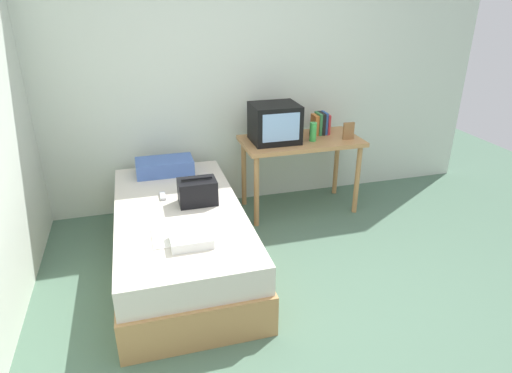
{
  "coord_description": "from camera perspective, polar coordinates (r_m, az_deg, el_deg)",
  "views": [
    {
      "loc": [
        -1.06,
        -2.28,
        2.08
      ],
      "look_at": [
        -0.13,
        1.03,
        0.54
      ],
      "focal_mm": 30.92,
      "sensor_mm": 36.0,
      "label": 1
    }
  ],
  "objects": [
    {
      "name": "desk",
      "position": [
        4.37,
        5.8,
        4.93
      ],
      "size": [
        1.16,
        0.6,
        0.75
      ],
      "color": "#B27F4C",
      "rests_on": "ground"
    },
    {
      "name": "book_row",
      "position": [
        4.51,
        8.33,
        8.06
      ],
      "size": [
        0.16,
        0.16,
        0.22
      ],
      "color": "#CC7233",
      "rests_on": "desk"
    },
    {
      "name": "bed",
      "position": [
        3.63,
        -9.7,
        -6.52
      ],
      "size": [
        1.0,
        2.0,
        0.52
      ],
      "color": "#B27F4C",
      "rests_on": "ground"
    },
    {
      "name": "handbag",
      "position": [
        3.52,
        -7.58,
        -0.66
      ],
      "size": [
        0.3,
        0.2,
        0.23
      ],
      "color": "black",
      "rests_on": "bed"
    },
    {
      "name": "water_bottle",
      "position": [
        4.27,
        7.39,
        7.03
      ],
      "size": [
        0.07,
        0.07,
        0.18
      ],
      "primitive_type": "cylinder",
      "color": "green",
      "rests_on": "desk"
    },
    {
      "name": "remote_dark",
      "position": [
        3.08,
        -6.65,
        -6.31
      ],
      "size": [
        0.04,
        0.16,
        0.02
      ],
      "primitive_type": "cube",
      "color": "black",
      "rests_on": "bed"
    },
    {
      "name": "remote_silver",
      "position": [
        3.71,
        -11.98,
        -1.2
      ],
      "size": [
        0.04,
        0.14,
        0.02
      ],
      "primitive_type": "cube",
      "color": "#B7B7BC",
      "rests_on": "bed"
    },
    {
      "name": "wall_back",
      "position": [
        4.47,
        -1.85,
        14.03
      ],
      "size": [
        5.2,
        0.1,
        2.6
      ],
      "primitive_type": "cube",
      "color": "silver",
      "rests_on": "ground"
    },
    {
      "name": "ground_plane",
      "position": [
        3.26,
        7.35,
        -15.79
      ],
      "size": [
        8.0,
        8.0,
        0.0
      ],
      "primitive_type": "plane",
      "color": "#4C6B56"
    },
    {
      "name": "magazine",
      "position": [
        3.12,
        -11.38,
        -6.41
      ],
      "size": [
        0.21,
        0.29,
        0.01
      ],
      "primitive_type": "cube",
      "color": "white",
      "rests_on": "bed"
    },
    {
      "name": "tv",
      "position": [
        4.21,
        2.43,
        8.21
      ],
      "size": [
        0.44,
        0.39,
        0.36
      ],
      "color": "black",
      "rests_on": "desk"
    },
    {
      "name": "pillow",
      "position": [
        4.17,
        -11.73,
        2.57
      ],
      "size": [
        0.52,
        0.28,
        0.14
      ],
      "primitive_type": "cube",
      "color": "#4766AD",
      "rests_on": "bed"
    },
    {
      "name": "picture_frame",
      "position": [
        4.39,
        11.89,
        7.06
      ],
      "size": [
        0.11,
        0.02,
        0.17
      ],
      "primitive_type": "cube",
      "color": "olive",
      "rests_on": "desk"
    },
    {
      "name": "folded_towel",
      "position": [
        3.0,
        -8.37,
        -6.79
      ],
      "size": [
        0.28,
        0.22,
        0.07
      ],
      "primitive_type": "cube",
      "color": "white",
      "rests_on": "bed"
    }
  ]
}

